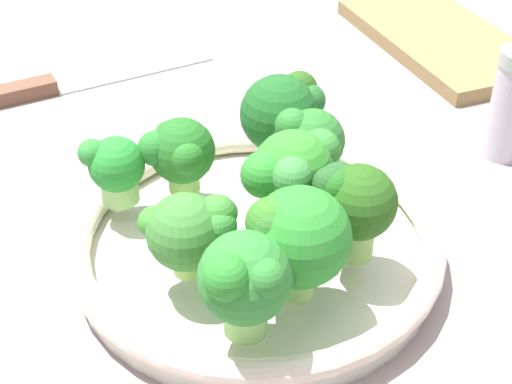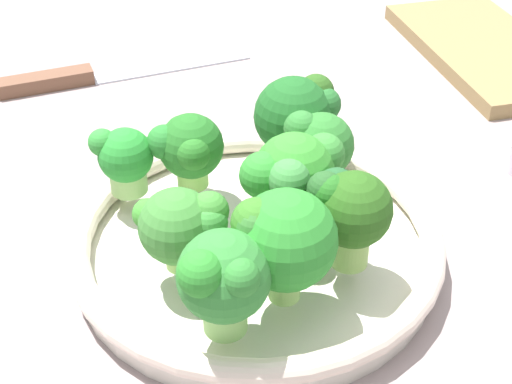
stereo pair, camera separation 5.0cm
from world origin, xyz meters
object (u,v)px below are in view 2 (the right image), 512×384
object	(u,v)px
broccoli_floret_4	(182,225)
cutting_board	(486,50)
bowl	(256,243)
broccoli_floret_2	(347,208)
broccoli_floret_5	(188,147)
knife	(92,75)
broccoli_floret_8	(227,277)
broccoli_floret_0	(317,145)
broccoli_floret_1	(281,239)
broccoli_floret_3	(123,157)
broccoli_floret_7	(299,114)
broccoli_floret_6	(293,175)

from	to	relation	value
broccoli_floret_4	cutting_board	bearing A→B (deg)	139.38
bowl	broccoli_floret_2	size ratio (longest dim) A/B	3.88
broccoli_floret_5	knife	xyz separation A→B (cm)	(-23.50, -11.00, -5.86)
broccoli_floret_4	broccoli_floret_5	world-z (taller)	same
broccoli_floret_2	broccoli_floret_8	world-z (taller)	broccoli_floret_8
bowl	broccoli_floret_0	distance (cm)	8.40
broccoli_floret_1	knife	xyz separation A→B (cm)	(-35.86, -17.00, -7.11)
broccoli_floret_3	broccoli_floret_8	distance (cm)	16.40
bowl	broccoli_floret_0	bearing A→B (deg)	135.20
broccoli_floret_4	bowl	bearing A→B (deg)	128.72
bowl	knife	world-z (taller)	bowl
broccoli_floret_1	broccoli_floret_7	world-z (taller)	broccoli_floret_1
broccoli_floret_1	broccoli_floret_4	size ratio (longest dim) A/B	1.23
broccoli_floret_3	broccoli_floret_5	size ratio (longest dim) A/B	0.88
bowl	broccoli_floret_8	size ratio (longest dim) A/B	3.82
broccoli_floret_0	broccoli_floret_1	bearing A→B (deg)	-16.36
bowl	broccoli_floret_8	xyz separation A→B (cm)	(9.69, -2.06, 5.62)
bowl	broccoli_floret_3	world-z (taller)	broccoli_floret_3
broccoli_floret_5	broccoli_floret_8	bearing A→B (deg)	10.36
broccoli_floret_5	broccoli_floret_1	bearing A→B (deg)	25.89
broccoli_floret_2	knife	size ratio (longest dim) A/B	0.26
bowl	broccoli_floret_4	size ratio (longest dim) A/B	4.27
knife	cutting_board	world-z (taller)	cutting_board
broccoli_floret_8	cutting_board	bearing A→B (deg)	146.01
broccoli_floret_6	broccoli_floret_5	bearing A→B (deg)	-125.87
broccoli_floret_4	broccoli_floret_7	size ratio (longest dim) A/B	0.88
bowl	broccoli_floret_6	xyz separation A→B (cm)	(-0.06, 2.47, 5.79)
broccoli_floret_0	knife	distance (cm)	32.23
broccoli_floret_1	cutting_board	world-z (taller)	broccoli_floret_1
broccoli_floret_4	broccoli_floret_6	bearing A→B (deg)	118.37
broccoli_floret_3	broccoli_floret_4	world-z (taller)	broccoli_floret_4
broccoli_floret_6	broccoli_floret_8	distance (cm)	10.75
broccoli_floret_2	broccoli_floret_1	bearing A→B (deg)	-53.27
broccoli_floret_3	broccoli_floret_7	size ratio (longest dim) A/B	0.73
broccoli_floret_6	cutting_board	size ratio (longest dim) A/B	0.29
broccoli_floret_0	broccoli_floret_5	distance (cm)	9.47
broccoli_floret_3	broccoli_floret_6	bearing A→B (deg)	68.27
broccoli_floret_1	broccoli_floret_2	world-z (taller)	broccoli_floret_1
broccoli_floret_6	cutting_board	bearing A→B (deg)	143.62
broccoli_floret_0	knife	xyz separation A→B (cm)	(-24.14, -20.44, -6.21)
broccoli_floret_1	broccoli_floret_4	distance (cm)	6.95
bowl	knife	distance (cm)	32.87
broccoli_floret_2	knife	xyz separation A→B (cm)	(-32.55, -21.44, -6.77)
broccoli_floret_4	broccoli_floret_0	bearing A→B (deg)	132.04
broccoli_floret_7	broccoli_floret_5	bearing A→B (deg)	-68.77
broccoli_floret_2	broccoli_floret_4	size ratio (longest dim) A/B	1.10
knife	broccoli_floret_4	bearing A→B (deg)	18.45
broccoli_floret_1	broccoli_floret_7	xyz separation A→B (cm)	(-15.64, 2.43, -0.52)
broccoli_floret_1	broccoli_floret_3	bearing A→B (deg)	-137.89
broccoli_floret_7	broccoli_floret_3	bearing A→B (deg)	-74.16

